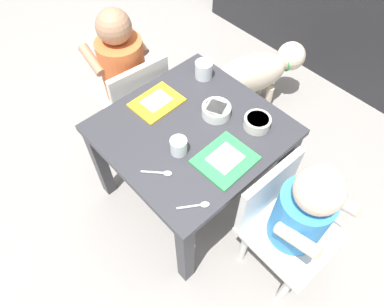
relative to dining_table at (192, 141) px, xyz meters
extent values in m
plane|color=gray|center=(0.00, 0.00, -0.36)|extent=(7.00, 7.00, 0.00)
cube|color=#333338|center=(0.00, 0.00, 0.06)|extent=(0.57, 0.59, 0.03)
cube|color=#333338|center=(-0.26, -0.27, -0.16)|extent=(0.04, 0.04, 0.41)
cube|color=#333338|center=(0.26, -0.27, -0.16)|extent=(0.04, 0.04, 0.41)
cube|color=#333338|center=(-0.26, 0.27, -0.16)|extent=(0.04, 0.04, 0.41)
cube|color=#333338|center=(0.26, 0.27, -0.16)|extent=(0.04, 0.04, 0.41)
cube|color=silver|center=(-0.46, 0.03, -0.11)|extent=(0.30, 0.30, 0.02)
cube|color=silver|center=(-0.33, 0.02, 0.01)|extent=(0.05, 0.27, 0.22)
cylinder|color=#D86633|center=(-0.46, 0.03, 0.03)|extent=(0.19, 0.19, 0.27)
sphere|color=#A87A5B|center=(-0.47, 0.03, 0.23)|extent=(0.14, 0.14, 0.14)
cylinder|color=silver|center=(-0.55, 0.14, -0.24)|extent=(0.03, 0.03, 0.25)
cylinder|color=silver|center=(-0.56, -0.06, -0.24)|extent=(0.03, 0.03, 0.25)
cylinder|color=silver|center=(-0.35, 0.12, -0.24)|extent=(0.03, 0.03, 0.25)
cylinder|color=silver|center=(-0.36, -0.08, -0.24)|extent=(0.03, 0.03, 0.25)
cylinder|color=#A87A5B|center=(-0.50, 0.14, 0.10)|extent=(0.15, 0.05, 0.09)
cylinder|color=#A87A5B|center=(-0.51, -0.07, 0.10)|extent=(0.15, 0.05, 0.09)
cube|color=silver|center=(0.46, 0.03, -0.11)|extent=(0.29, 0.29, 0.02)
cube|color=silver|center=(0.33, 0.04, 0.01)|extent=(0.03, 0.27, 0.22)
cylinder|color=#388CD8|center=(0.46, 0.03, 0.01)|extent=(0.17, 0.17, 0.23)
sphere|color=beige|center=(0.47, 0.03, 0.19)|extent=(0.14, 0.14, 0.14)
cylinder|color=silver|center=(0.55, -0.07, -0.24)|extent=(0.03, 0.03, 0.25)
cylinder|color=silver|center=(0.56, 0.13, -0.24)|extent=(0.03, 0.03, 0.25)
cylinder|color=silver|center=(0.35, -0.06, -0.24)|extent=(0.03, 0.03, 0.25)
cylinder|color=silver|center=(0.36, 0.14, -0.24)|extent=(0.03, 0.03, 0.25)
cylinder|color=beige|center=(0.50, -0.06, 0.07)|extent=(0.15, 0.04, 0.09)
cylinder|color=beige|center=(0.51, 0.13, 0.07)|extent=(0.15, 0.04, 0.09)
ellipsoid|color=beige|center=(-0.20, 0.58, -0.15)|extent=(0.30, 0.41, 0.20)
sphere|color=beige|center=(-0.12, 0.78, -0.10)|extent=(0.14, 0.14, 0.14)
sphere|color=black|center=(-0.10, 0.82, -0.11)|extent=(0.06, 0.06, 0.06)
torus|color=green|center=(-0.14, 0.74, -0.12)|extent=(0.12, 0.07, 0.12)
sphere|color=beige|center=(-0.27, 0.42, -0.11)|extent=(0.05, 0.05, 0.05)
cylinder|color=beige|center=(-0.12, 0.65, -0.30)|extent=(0.04, 0.04, 0.13)
cylinder|color=beige|center=(-0.21, 0.69, -0.30)|extent=(0.04, 0.04, 0.13)
cylinder|color=beige|center=(-0.19, 0.47, -0.30)|extent=(0.04, 0.04, 0.13)
cylinder|color=beige|center=(-0.29, 0.51, -0.30)|extent=(0.04, 0.04, 0.13)
cube|color=gold|center=(-0.18, -0.02, 0.08)|extent=(0.14, 0.18, 0.01)
cube|color=white|center=(-0.18, -0.02, 0.08)|extent=(0.08, 0.10, 0.01)
cube|color=green|center=(0.18, -0.02, 0.08)|extent=(0.16, 0.18, 0.01)
cube|color=white|center=(0.18, -0.02, 0.08)|extent=(0.09, 0.10, 0.01)
cylinder|color=white|center=(-0.17, 0.21, 0.10)|extent=(0.07, 0.07, 0.07)
cylinder|color=silver|center=(-0.17, 0.21, 0.09)|extent=(0.06, 0.06, 0.03)
cylinder|color=white|center=(0.05, -0.10, 0.10)|extent=(0.06, 0.06, 0.06)
cylinder|color=silver|center=(0.05, -0.10, 0.09)|extent=(0.05, 0.05, 0.04)
cylinder|color=white|center=(0.01, 0.11, 0.09)|extent=(0.10, 0.10, 0.04)
cylinder|color=gold|center=(0.01, 0.11, 0.11)|extent=(0.08, 0.08, 0.01)
cylinder|color=silver|center=(0.15, 0.17, 0.09)|extent=(0.09, 0.09, 0.04)
cylinder|color=gold|center=(0.15, 0.17, 0.11)|extent=(0.08, 0.08, 0.01)
cylinder|color=silver|center=(0.22, -0.21, 0.07)|extent=(0.05, 0.07, 0.01)
ellipsoid|color=silver|center=(0.25, -0.18, 0.07)|extent=(0.03, 0.03, 0.01)
cylinder|color=silver|center=(0.05, -0.22, 0.07)|extent=(0.06, 0.06, 0.01)
ellipsoid|color=silver|center=(0.09, -0.19, 0.07)|extent=(0.03, 0.03, 0.01)
camera|label=1|loc=(0.58, -0.53, 0.99)|focal=32.44mm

